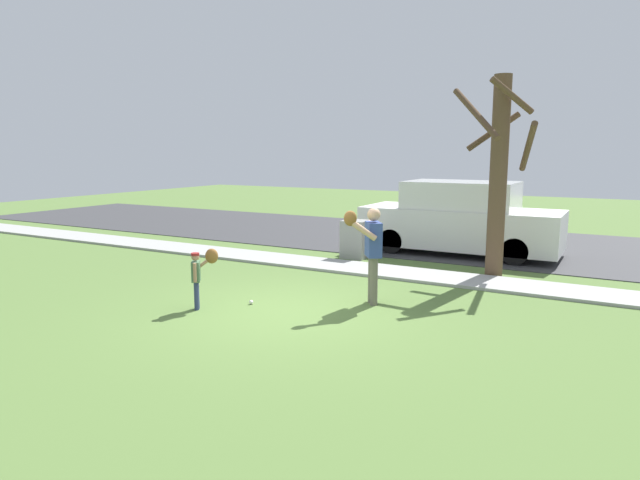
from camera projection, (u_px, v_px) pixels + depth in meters
name	position (u px, v px, depth m)	size (l,w,h in m)	color
ground_plane	(374.00, 272.00, 12.29)	(48.00, 48.00, 0.00)	#567538
sidewalk_strip	(375.00, 270.00, 12.37)	(36.00, 1.20, 0.06)	#A3A39E
road_surface	(442.00, 240.00, 16.68)	(36.00, 6.80, 0.02)	#38383A
person_adult	(371.00, 246.00, 9.57)	(0.56, 0.85, 1.70)	#6B6656
person_child	(201.00, 270.00, 9.36)	(0.38, 0.54, 1.02)	navy
baseball	(251.00, 302.00, 9.71)	(0.07, 0.07, 0.07)	white
utility_cabinet	(356.00, 239.00, 13.90)	(0.61, 0.60, 0.95)	gray
street_tree_near	(499.00, 170.00, 11.57)	(1.84, 1.88, 4.22)	brown
parked_van_white	(460.00, 220.00, 14.36)	(5.00, 1.95, 1.88)	silver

